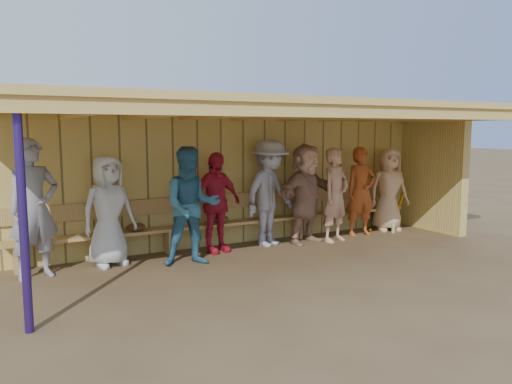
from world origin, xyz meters
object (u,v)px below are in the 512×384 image
Objects in this scene: player_f at (306,194)px; player_h at (389,189)px; player_d at (215,203)px; bench at (236,216)px; player_extra at (336,195)px; player_g at (361,192)px; player_e at (270,193)px; player_c at (191,206)px; player_a at (34,209)px; player_b at (108,211)px.

player_h is (2.14, 0.13, -0.06)m from player_f.
player_d is 0.22× the size of bench.
player_f is 0.24× the size of bench.
bench is at bearing 144.05° from player_extra.
player_g is 0.23× the size of bench.
player_extra is (1.24, -0.30, -0.08)m from player_e.
player_c reaches higher than bench.
player_c is 0.96× the size of player_e.
player_c reaches higher than player_extra.
player_e reaches higher than player_extra.
player_a is at bearing 164.10° from player_f.
player_c is 2.95m from player_extra.
player_f is (0.69, -0.13, -0.04)m from player_e.
bench is (-2.54, 0.40, -0.34)m from player_g.
player_extra reaches higher than player_d.
player_extra is 0.23× the size of bench.
player_h is (0.82, 0.10, -0.02)m from player_g.
player_c is 0.85m from player_d.
player_d reaches higher than bench.
player_b is at bearing 158.73° from player_extra.
player_g is at bearing -15.16° from player_f.
player_e is 1.27m from player_extra.
bench is (-1.21, 0.44, -0.39)m from player_f.
player_e is 0.74m from bench.
player_c reaches higher than player_g.
player_e reaches higher than player_g.
player_b is 0.93× the size of player_c.
player_h is at bearing -13.09° from player_f.
player_b is at bearing -11.47° from player_a.
player_extra is at bearing -18.19° from player_d.
player_h is at bearing -20.26° from player_a.
player_f is at bearing 146.28° from player_extra.
player_f is at bearing -16.44° from player_b.
player_g is (5.89, 0.09, -0.11)m from player_a.
player_b is at bearing 169.19° from player_d.
player_e is (3.88, 0.19, -0.03)m from player_a.
player_b is at bearing -172.45° from bench.
player_e is 1.10× the size of player_g.
player_a reaches higher than player_h.
player_f is 1.05× the size of player_g.
player_c is at bearing 167.89° from player_extra.
player_h is at bearing 18.94° from player_c.
bench is at bearing -13.45° from player_a.
player_a is 3.89m from player_e.
player_d is at bearing 158.99° from player_f.
player_b is 2.83m from player_e.
player_d is at bearing -150.23° from bench.
player_c is 1.05× the size of player_g.
player_a is at bearing 176.18° from player_b.
player_f reaches higher than player_h.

